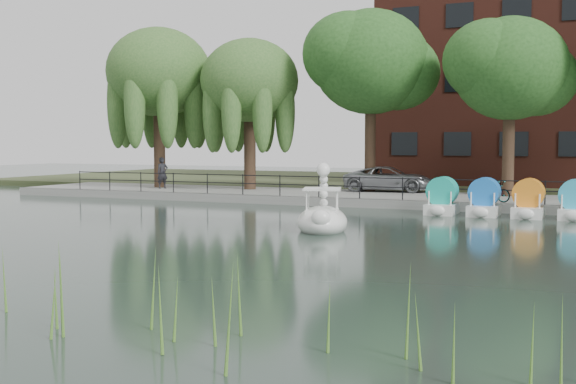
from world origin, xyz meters
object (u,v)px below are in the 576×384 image
Objects in this scene: minivan at (389,177)px; pedestrian at (162,171)px; swan_boat at (322,216)px; bicycle at (492,190)px.

pedestrian is (-12.12, -2.77, 0.24)m from minivan.
minivan is 2.71× the size of pedestrian.
swan_boat is (13.75, -11.11, -0.89)m from pedestrian.
bicycle is at bearing -62.88° from pedestrian.
pedestrian reaches higher than bicycle.
pedestrian reaches higher than minivan.
pedestrian reaches higher than swan_boat.
swan_boat is at bearing -179.68° from minivan.
bicycle is 10.30m from swan_boat.
minivan reaches higher than bicycle.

